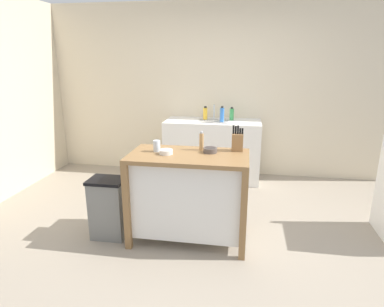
{
  "coord_description": "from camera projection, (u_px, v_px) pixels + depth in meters",
  "views": [
    {
      "loc": [
        0.42,
        -3.06,
        1.78
      ],
      "look_at": [
        -0.11,
        0.09,
        0.85
      ],
      "focal_mm": 30.51,
      "sensor_mm": 36.0,
      "label": 1
    }
  ],
  "objects": [
    {
      "name": "trash_bin",
      "position": [
        109.0,
        208.0,
        3.33
      ],
      "size": [
        0.36,
        0.28,
        0.63
      ],
      "color": "slate",
      "rests_on": "ground"
    },
    {
      "name": "kitchen_island",
      "position": [
        189.0,
        193.0,
        3.23
      ],
      "size": [
        1.15,
        0.61,
        0.9
      ],
      "color": "olive",
      "rests_on": "ground"
    },
    {
      "name": "bottle_spray_cleaner",
      "position": [
        205.0,
        113.0,
        4.91
      ],
      "size": [
        0.06,
        0.06,
        0.2
      ],
      "color": "yellow",
      "rests_on": "sink_counter"
    },
    {
      "name": "wall_back",
      "position": [
        220.0,
        91.0,
        5.03
      ],
      "size": [
        5.39,
        0.1,
        2.6
      ],
      "primitive_type": "cube",
      "color": "beige",
      "rests_on": "ground"
    },
    {
      "name": "drinking_cup",
      "position": [
        157.0,
        146.0,
        3.2
      ],
      "size": [
        0.07,
        0.07,
        0.11
      ],
      "color": "silver",
      "rests_on": "kitchen_island"
    },
    {
      "name": "wall_left",
      "position": [
        3.0,
        97.0,
        4.2
      ],
      "size": [
        0.1,
        2.64,
        2.6
      ],
      "primitive_type": "cube",
      "color": "beige",
      "rests_on": "ground"
    },
    {
      "name": "bottle_dish_soap",
      "position": [
        222.0,
        115.0,
        4.72
      ],
      "size": [
        0.06,
        0.06,
        0.23
      ],
      "color": "blue",
      "rests_on": "sink_counter"
    },
    {
      "name": "knife_block",
      "position": [
        237.0,
        142.0,
        3.21
      ],
      "size": [
        0.11,
        0.09,
        0.25
      ],
      "color": "#9E7042",
      "rests_on": "kitchen_island"
    },
    {
      "name": "bottle_hand_soap",
      "position": [
        232.0,
        114.0,
        4.86
      ],
      "size": [
        0.06,
        0.06,
        0.19
      ],
      "color": "green",
      "rests_on": "sink_counter"
    },
    {
      "name": "ground_plane",
      "position": [
        201.0,
        233.0,
        3.46
      ],
      "size": [
        6.39,
        6.39,
        0.0
      ],
      "primitive_type": "plane",
      "color": "gray",
      "rests_on": "ground"
    },
    {
      "name": "sink_faucet",
      "position": [
        214.0,
        112.0,
        4.92
      ],
      "size": [
        0.02,
        0.02,
        0.22
      ],
      "color": "#B7BCC1",
      "rests_on": "sink_counter"
    },
    {
      "name": "bowl_ceramic_small",
      "position": [
        166.0,
        152.0,
        3.11
      ],
      "size": [
        0.13,
        0.13,
        0.04
      ],
      "color": "silver",
      "rests_on": "kitchen_island"
    },
    {
      "name": "pepper_grinder",
      "position": [
        201.0,
        141.0,
        3.24
      ],
      "size": [
        0.04,
        0.04,
        0.19
      ],
      "color": "tan",
      "rests_on": "kitchen_island"
    },
    {
      "name": "bowl_stoneware_deep",
      "position": [
        210.0,
        150.0,
        3.17
      ],
      "size": [
        0.14,
        0.14,
        0.05
      ],
      "color": "#564C47",
      "rests_on": "kitchen_island"
    },
    {
      "name": "sink_counter",
      "position": [
        212.0,
        150.0,
        4.94
      ],
      "size": [
        1.41,
        0.6,
        0.9
      ],
      "color": "white",
      "rests_on": "ground"
    }
  ]
}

